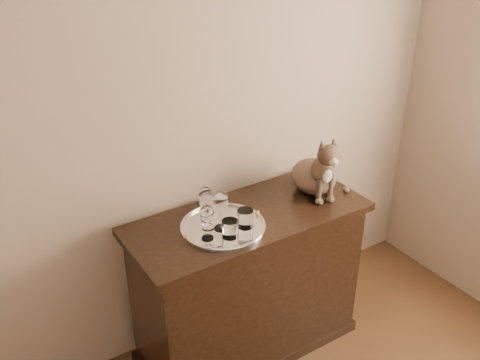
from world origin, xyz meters
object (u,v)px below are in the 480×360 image
object	(u,v)px
tray	(223,227)
tumbler_a	(245,218)
tumbler_b	(230,229)
wine_glass_b	(206,203)
wine_glass_c	(207,222)
sideboard	(248,284)
wine_glass_a	(207,210)
wine_glass_d	(221,210)
cat	(315,162)

from	to	relation	value
tray	tumbler_a	size ratio (longest dim) A/B	4.61
tray	tumbler_b	bearing A→B (deg)	-99.89
tray	wine_glass_b	distance (m)	0.14
tumbler_b	wine_glass_c	bearing A→B (deg)	155.31
sideboard	wine_glass_a	size ratio (longest dim) A/B	6.44
wine_glass_d	tray	bearing A→B (deg)	24.33
sideboard	tray	world-z (taller)	tray
tray	cat	size ratio (longest dim) A/B	1.17
wine_glass_c	tumbler_b	distance (m)	0.11
sideboard	wine_glass_c	size ratio (longest dim) A/B	6.96
tray	wine_glass_d	bearing A→B (deg)	-155.67
sideboard	tumbler_a	bearing A→B (deg)	-131.25
wine_glass_b	tray	bearing A→B (deg)	-71.57
wine_glass_c	wine_glass_b	bearing A→B (deg)	62.89
sideboard	tumbler_a	distance (m)	0.49
wine_glass_b	sideboard	bearing A→B (deg)	-19.79
wine_glass_b	tumbler_a	xyz separation A→B (m)	(0.12, -0.15, -0.04)
sideboard	wine_glass_b	xyz separation A→B (m)	(-0.19, 0.07, 0.52)
wine_glass_b	wine_glass_c	distance (m)	0.16
cat	wine_glass_c	bearing A→B (deg)	-160.49
wine_glass_d	cat	distance (m)	0.60
wine_glass_c	tumbler_b	world-z (taller)	wine_glass_c
tray	cat	distance (m)	0.60
wine_glass_b	cat	bearing A→B (deg)	-4.67
wine_glass_a	tumbler_a	distance (m)	0.18
wine_glass_a	tumbler_a	xyz separation A→B (m)	(0.15, -0.09, -0.05)
tumbler_a	cat	size ratio (longest dim) A/B	0.25
tumbler_a	tumbler_b	xyz separation A→B (m)	(-0.10, -0.03, -0.00)
tray	wine_glass_a	xyz separation A→B (m)	(-0.06, 0.03, 0.10)
sideboard	tray	xyz separation A→B (m)	(-0.16, -0.03, 0.43)
wine_glass_a	wine_glass_c	world-z (taller)	wine_glass_a
wine_glass_b	wine_glass_d	world-z (taller)	wine_glass_d
tumbler_b	cat	world-z (taller)	cat
wine_glass_a	cat	xyz separation A→B (m)	(0.64, 0.02, 0.07)
tray	wine_glass_c	xyz separation A→B (m)	(-0.11, -0.04, 0.09)
wine_glass_a	wine_glass_c	bearing A→B (deg)	-120.49
wine_glass_b	tumbler_b	xyz separation A→B (m)	(0.02, -0.19, -0.05)
wine_glass_b	tumbler_a	size ratio (longest dim) A/B	2.01
tumbler_b	wine_glass_b	bearing A→B (deg)	95.56
sideboard	wine_glass_a	distance (m)	0.57
tray	tumbler_b	size ratio (longest dim) A/B	4.78
wine_glass_a	tumbler_b	distance (m)	0.14
wine_glass_b	tumbler_b	world-z (taller)	wine_glass_b
wine_glass_b	tumbler_b	size ratio (longest dim) A/B	2.08
wine_glass_a	tumbler_b	xyz separation A→B (m)	(0.05, -0.12, -0.05)
tumbler_a	cat	distance (m)	0.51
wine_glass_c	cat	distance (m)	0.69
wine_glass_c	wine_glass_d	size ratio (longest dim) A/B	0.89
wine_glass_c	tumbler_b	xyz separation A→B (m)	(0.09, -0.04, -0.04)
sideboard	wine_glass_c	distance (m)	0.59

